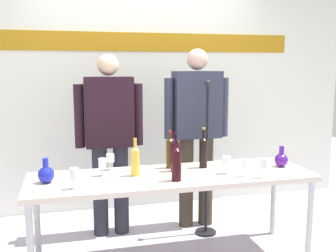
{
  "coord_description": "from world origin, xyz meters",
  "views": [
    {
      "loc": [
        -0.78,
        -2.92,
        1.58
      ],
      "look_at": [
        0.0,
        0.15,
        1.1
      ],
      "focal_mm": 42.08,
      "sensor_mm": 36.0,
      "label": 1
    }
  ],
  "objects_px": {
    "presenter_left": "(110,133)",
    "wine_glass_left_1": "(110,158)",
    "wine_bottle_0": "(175,154)",
    "wine_bottle_2": "(135,160)",
    "wine_glass_left_2": "(74,174)",
    "wine_bottle_4": "(170,152)",
    "decanter_blue_right": "(281,159)",
    "wine_glass_right_2": "(226,161)",
    "decanter_blue_left": "(46,174)",
    "wine_bottle_3": "(203,151)",
    "display_table": "(173,182)",
    "wine_glass_left_0": "(102,164)",
    "wine_glass_right_0": "(264,164)",
    "presenter_right": "(197,125)",
    "microphone_stand": "(206,184)",
    "wine_bottle_1": "(176,163)",
    "wine_glass_right_1": "(243,164)"
  },
  "relations": [
    {
      "from": "decanter_blue_left",
      "to": "wine_glass_right_1",
      "type": "height_order",
      "value": "decanter_blue_left"
    },
    {
      "from": "decanter_blue_left",
      "to": "presenter_right",
      "type": "xyz_separation_m",
      "value": [
        1.38,
        0.67,
        0.21
      ]
    },
    {
      "from": "decanter_blue_right",
      "to": "wine_bottle_1",
      "type": "bearing_deg",
      "value": -169.46
    },
    {
      "from": "wine_glass_left_2",
      "to": "display_table",
      "type": "bearing_deg",
      "value": 13.78
    },
    {
      "from": "wine_bottle_3",
      "to": "wine_glass_right_0",
      "type": "relative_size",
      "value": 2.24
    },
    {
      "from": "wine_glass_right_0",
      "to": "microphone_stand",
      "type": "height_order",
      "value": "microphone_stand"
    },
    {
      "from": "decanter_blue_left",
      "to": "wine_bottle_3",
      "type": "height_order",
      "value": "wine_bottle_3"
    },
    {
      "from": "wine_glass_left_1",
      "to": "wine_glass_right_0",
      "type": "height_order",
      "value": "wine_glass_right_0"
    },
    {
      "from": "presenter_right",
      "to": "wine_glass_right_0",
      "type": "bearing_deg",
      "value": -76.38
    },
    {
      "from": "wine_bottle_4",
      "to": "decanter_blue_right",
      "type": "bearing_deg",
      "value": -11.81
    },
    {
      "from": "display_table",
      "to": "wine_bottle_1",
      "type": "distance_m",
      "value": 0.26
    },
    {
      "from": "decanter_blue_right",
      "to": "microphone_stand",
      "type": "xyz_separation_m",
      "value": [
        -0.51,
        0.44,
        -0.31
      ]
    },
    {
      "from": "display_table",
      "to": "wine_glass_right_2",
      "type": "height_order",
      "value": "wine_glass_right_2"
    },
    {
      "from": "presenter_left",
      "to": "wine_glass_right_2",
      "type": "xyz_separation_m",
      "value": [
        0.84,
        -0.76,
        -0.14
      ]
    },
    {
      "from": "wine_glass_left_1",
      "to": "wine_glass_right_0",
      "type": "relative_size",
      "value": 0.89
    },
    {
      "from": "decanter_blue_left",
      "to": "microphone_stand",
      "type": "height_order",
      "value": "microphone_stand"
    },
    {
      "from": "wine_glass_right_0",
      "to": "microphone_stand",
      "type": "distance_m",
      "value": 0.82
    },
    {
      "from": "wine_bottle_2",
      "to": "wine_bottle_0",
      "type": "bearing_deg",
      "value": 9.16
    },
    {
      "from": "wine_bottle_3",
      "to": "wine_glass_left_0",
      "type": "relative_size",
      "value": 2.43
    },
    {
      "from": "wine_bottle_0",
      "to": "wine_glass_right_0",
      "type": "xyz_separation_m",
      "value": [
        0.6,
        -0.36,
        -0.03
      ]
    },
    {
      "from": "decanter_blue_left",
      "to": "wine_bottle_3",
      "type": "xyz_separation_m",
      "value": [
        1.27,
        0.13,
        0.07
      ]
    },
    {
      "from": "display_table",
      "to": "wine_bottle_3",
      "type": "bearing_deg",
      "value": 25.74
    },
    {
      "from": "decanter_blue_left",
      "to": "wine_glass_right_1",
      "type": "relative_size",
      "value": 1.35
    },
    {
      "from": "display_table",
      "to": "presenter_right",
      "type": "bearing_deg",
      "value": 58.16
    },
    {
      "from": "wine_bottle_4",
      "to": "wine_glass_right_2",
      "type": "height_order",
      "value": "wine_bottle_4"
    },
    {
      "from": "wine_glass_left_0",
      "to": "wine_glass_right_0",
      "type": "distance_m",
      "value": 1.24
    },
    {
      "from": "presenter_left",
      "to": "wine_glass_left_1",
      "type": "xyz_separation_m",
      "value": [
        -0.04,
        -0.42,
        -0.14
      ]
    },
    {
      "from": "presenter_right",
      "to": "wine_glass_left_2",
      "type": "height_order",
      "value": "presenter_right"
    },
    {
      "from": "wine_bottle_2",
      "to": "wine_glass_left_2",
      "type": "distance_m",
      "value": 0.52
    },
    {
      "from": "wine_glass_left_2",
      "to": "wine_glass_right_1",
      "type": "relative_size",
      "value": 1.09
    },
    {
      "from": "wine_bottle_3",
      "to": "wine_glass_left_1",
      "type": "height_order",
      "value": "wine_bottle_3"
    },
    {
      "from": "wine_glass_left_1",
      "to": "wine_glass_right_1",
      "type": "xyz_separation_m",
      "value": [
        0.98,
        -0.45,
        -0.0
      ]
    },
    {
      "from": "presenter_right",
      "to": "wine_bottle_3",
      "type": "distance_m",
      "value": 0.56
    },
    {
      "from": "presenter_left",
      "to": "wine_bottle_0",
      "type": "height_order",
      "value": "presenter_left"
    },
    {
      "from": "wine_glass_right_1",
      "to": "wine_bottle_0",
      "type": "bearing_deg",
      "value": 148.42
    },
    {
      "from": "wine_bottle_1",
      "to": "wine_glass_right_1",
      "type": "relative_size",
      "value": 2.28
    },
    {
      "from": "decanter_blue_left",
      "to": "decanter_blue_right",
      "type": "distance_m",
      "value": 1.92
    },
    {
      "from": "presenter_left",
      "to": "wine_glass_left_1",
      "type": "height_order",
      "value": "presenter_left"
    },
    {
      "from": "decanter_blue_right",
      "to": "wine_bottle_2",
      "type": "height_order",
      "value": "wine_bottle_2"
    },
    {
      "from": "presenter_left",
      "to": "wine_bottle_2",
      "type": "relative_size",
      "value": 5.68
    },
    {
      "from": "display_table",
      "to": "wine_bottle_4",
      "type": "height_order",
      "value": "wine_bottle_4"
    },
    {
      "from": "presenter_right",
      "to": "wine_bottle_2",
      "type": "distance_m",
      "value": 0.97
    },
    {
      "from": "wine_bottle_1",
      "to": "microphone_stand",
      "type": "height_order",
      "value": "microphone_stand"
    },
    {
      "from": "decanter_blue_right",
      "to": "wine_glass_left_2",
      "type": "height_order",
      "value": "decanter_blue_right"
    },
    {
      "from": "wine_glass_right_0",
      "to": "wine_glass_right_1",
      "type": "height_order",
      "value": "wine_glass_right_0"
    },
    {
      "from": "microphone_stand",
      "to": "wine_bottle_0",
      "type": "bearing_deg",
      "value": -138.54
    },
    {
      "from": "wine_glass_left_0",
      "to": "wine_glass_right_0",
      "type": "relative_size",
      "value": 0.92
    },
    {
      "from": "wine_bottle_4",
      "to": "wine_glass_right_0",
      "type": "relative_size",
      "value": 2.07
    },
    {
      "from": "decanter_blue_left",
      "to": "wine_glass_left_1",
      "type": "height_order",
      "value": "decanter_blue_left"
    },
    {
      "from": "wine_glass_left_2",
      "to": "wine_glass_right_0",
      "type": "relative_size",
      "value": 0.98
    }
  ]
}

